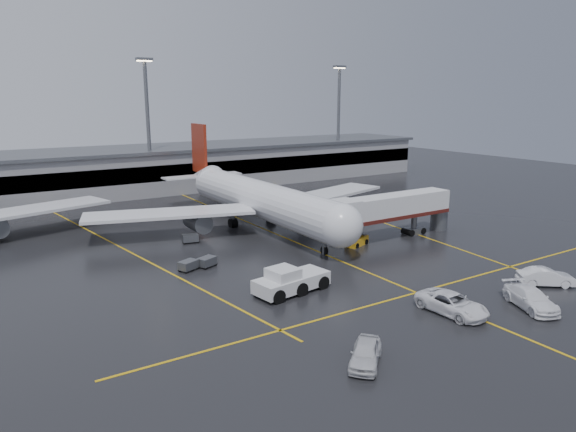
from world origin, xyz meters
TOP-DOWN VIEW (x-y plane):
  - ground at (0.00, 0.00)m, footprint 220.00×220.00m
  - apron_line_centre at (0.00, 0.00)m, footprint 0.25×90.00m
  - apron_line_stop at (0.00, -22.00)m, footprint 60.00×0.25m
  - apron_line_left at (-20.00, 10.00)m, footprint 9.99×69.35m
  - apron_line_right at (18.00, 10.00)m, footprint 7.57×69.64m
  - terminal at (0.00, 47.93)m, footprint 122.00×19.00m
  - light_mast_mid at (-5.00, 42.00)m, footprint 3.00×1.20m
  - light_mast_right at (40.00, 42.00)m, footprint 3.00×1.20m
  - main_airliner at (0.00, 9.70)m, footprint 48.80×45.60m
  - jet_bridge at (11.87, -6.00)m, footprint 19.90×3.40m
  - pushback_tractor at (-10.27, -15.31)m, footprint 8.01×4.26m
  - belt_loader at (5.83, -6.06)m, footprint 3.81×2.60m
  - service_van_a at (-1.09, -27.16)m, footprint 3.31×6.66m
  - service_van_b at (5.83, -30.12)m, footprint 4.74×6.65m
  - service_van_c at (12.36, -27.55)m, footprint 5.48×4.75m
  - service_van_d at (-13.28, -29.87)m, footprint 4.94×4.74m
  - baggage_cart_a at (-13.87, -3.82)m, footprint 2.36×2.00m
  - baggage_cart_b at (-16.10, -3.89)m, footprint 2.35×1.99m
  - baggage_cart_c at (-11.65, 6.43)m, footprint 2.23×1.70m

SIDE VIEW (x-z plane):
  - ground at x=0.00m, z-range 0.00..0.00m
  - apron_line_centre at x=0.00m, z-range 0.00..0.02m
  - apron_line_stop at x=0.00m, z-range 0.00..0.02m
  - apron_line_left at x=-20.00m, z-range 0.00..0.02m
  - apron_line_right at x=18.00m, z-range 0.00..0.02m
  - belt_loader at x=5.83m, z-range -0.56..1.66m
  - baggage_cart_a at x=-13.87m, z-range 0.07..1.19m
  - baggage_cart_b at x=-16.10m, z-range 0.07..1.19m
  - baggage_cart_c at x=-11.65m, z-range 0.07..1.19m
  - service_van_d at x=-13.28m, z-range 0.00..1.67m
  - service_van_c at x=12.36m, z-range 0.00..1.79m
  - service_van_b at x=5.83m, z-range 0.00..1.79m
  - service_van_a at x=-1.09m, z-range 0.00..1.81m
  - pushback_tractor at x=-10.27m, z-range -0.28..2.45m
  - jet_bridge at x=11.87m, z-range 0.91..6.96m
  - main_airliner at x=0.00m, z-range -2.84..11.26m
  - terminal at x=0.00m, z-range 0.02..8.62m
  - light_mast_mid at x=-5.00m, z-range 1.75..27.20m
  - light_mast_right at x=40.00m, z-range 1.75..27.20m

